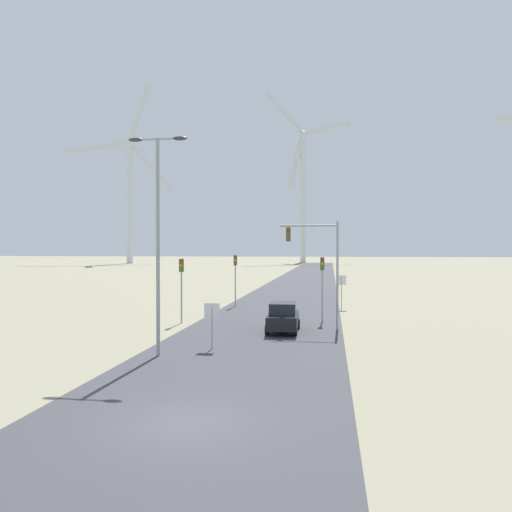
% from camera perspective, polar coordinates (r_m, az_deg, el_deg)
% --- Properties ---
extents(ground_plane, '(600.00, 600.00, 0.00)m').
position_cam_1_polar(ground_plane, '(15.67, -8.12, -18.27)').
color(ground_plane, gray).
extents(road_surface, '(10.00, 240.00, 0.01)m').
position_cam_1_polar(road_surface, '(62.54, 4.60, -3.85)').
color(road_surface, '#38383D').
rests_on(road_surface, ground).
extents(streetlamp, '(2.89, 0.32, 10.43)m').
position_cam_1_polar(streetlamp, '(24.19, -11.16, 4.01)').
color(streetlamp, '#93999E').
rests_on(streetlamp, ground).
extents(stop_sign_near, '(0.81, 0.07, 2.34)m').
position_cam_1_polar(stop_sign_near, '(25.67, -5.06, -6.98)').
color(stop_sign_near, '#93999E').
rests_on(stop_sign_near, ground).
extents(stop_sign_far, '(0.81, 0.07, 2.85)m').
position_cam_1_polar(stop_sign_far, '(42.96, 9.74, -3.34)').
color(stop_sign_far, '#93999E').
rests_on(stop_sign_far, ground).
extents(traffic_light_post_near_left, '(0.28, 0.34, 4.43)m').
position_cam_1_polar(traffic_light_post_near_left, '(34.63, -8.53, -2.30)').
color(traffic_light_post_near_left, '#93999E').
rests_on(traffic_light_post_near_left, ground).
extents(traffic_light_post_near_right, '(0.28, 0.34, 4.53)m').
position_cam_1_polar(traffic_light_post_near_right, '(35.02, 7.59, -2.15)').
color(traffic_light_post_near_right, '#93999E').
rests_on(traffic_light_post_near_right, ground).
extents(traffic_light_post_mid_left, '(0.28, 0.34, 4.53)m').
position_cam_1_polar(traffic_light_post_mid_left, '(44.30, -2.38, -1.51)').
color(traffic_light_post_mid_left, '#93999E').
rests_on(traffic_light_post_mid_left, ground).
extents(traffic_light_mast_overhead, '(3.72, 0.35, 6.84)m').
position_cam_1_polar(traffic_light_mast_overhead, '(31.81, 7.20, 0.15)').
color(traffic_light_mast_overhead, '#93999E').
rests_on(traffic_light_mast_overhead, ground).
extents(car_approaching, '(1.94, 4.16, 1.83)m').
position_cam_1_polar(car_approaching, '(30.84, 3.11, -7.01)').
color(car_approaching, black).
rests_on(car_approaching, ground).
extents(wind_turbine_far_left, '(32.65, 14.89, 61.72)m').
position_cam_1_polar(wind_turbine_far_left, '(178.66, -14.23, 7.61)').
color(wind_turbine_far_left, silver).
rests_on(wind_turbine_far_left, ground).
extents(wind_turbine_left, '(32.05, 13.64, 62.38)m').
position_cam_1_polar(wind_turbine_left, '(187.77, 5.41, 8.26)').
color(wind_turbine_left, silver).
rests_on(wind_turbine_left, ground).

